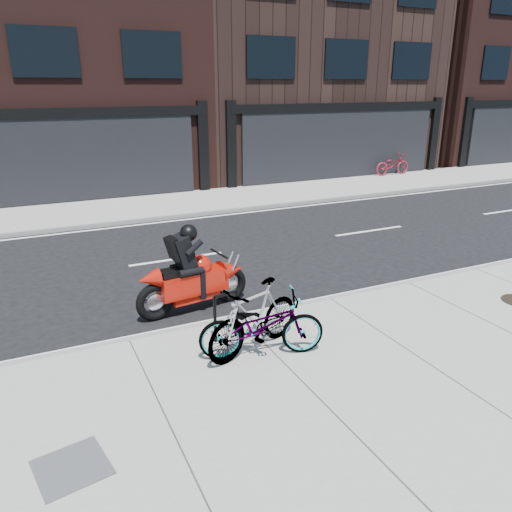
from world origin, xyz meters
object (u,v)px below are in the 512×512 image
motorcycle (198,275)px  bicycle_rear (254,318)px  utility_grate (72,467)px  bicycle_front (262,326)px  bicycle_far (392,164)px  bike_rack (226,311)px

motorcycle → bicycle_rear: bearing=-92.2°
bicycle_rear → utility_grate: size_ratio=2.55×
bicycle_rear → motorcycle: motorcycle is taller
bicycle_rear → bicycle_front: bearing=-9.5°
bicycle_far → bike_rack: bearing=130.0°
bicycle_front → utility_grate: bearing=129.1°
bicycle_far → utility_grate: (-15.82, -13.68, -0.49)m
bicycle_front → bicycle_far: 17.82m
bike_rack → motorcycle: (0.05, 1.56, 0.09)m
bicycle_front → utility_grate: 3.30m
bicycle_rear → motorcycle: size_ratio=0.82×
bicycle_rear → bicycle_far: bearing=113.9°
bike_rack → utility_grate: (-2.70, -2.08, -0.48)m
bike_rack → bicycle_front: 0.82m
utility_grate → bicycle_far: bearing=40.8°
bike_rack → bicycle_rear: bearing=-66.1°
bike_rack → bicycle_far: bicycle_far is taller
bike_rack → bicycle_rear: size_ratio=0.43×
bike_rack → motorcycle: size_ratio=0.35×
bicycle_front → bicycle_rear: (-0.03, 0.19, 0.06)m
utility_grate → motorcycle: bearing=53.0°
motorcycle → bike_rack: bearing=-99.4°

